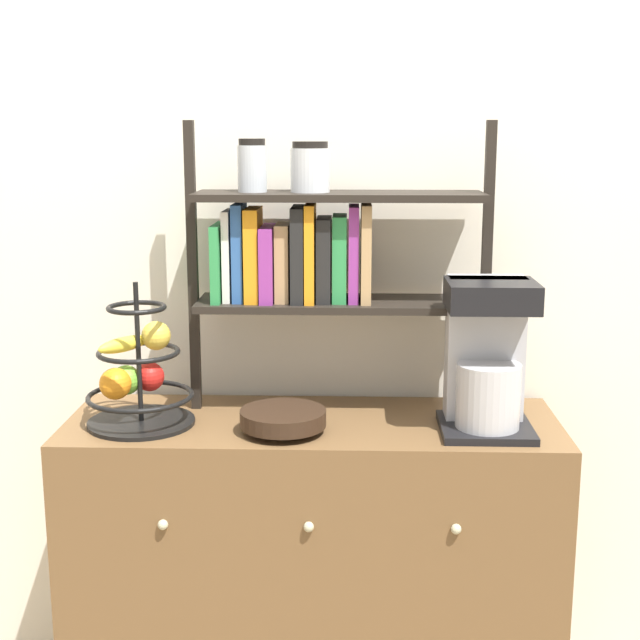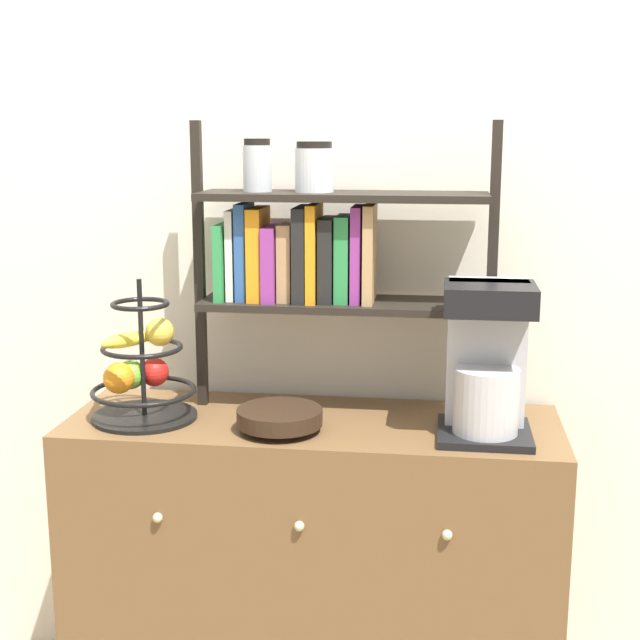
{
  "view_description": "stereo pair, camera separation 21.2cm",
  "coord_description": "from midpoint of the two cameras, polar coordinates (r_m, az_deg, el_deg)",
  "views": [
    {
      "loc": [
        0.09,
        -1.87,
        1.51
      ],
      "look_at": [
        0.02,
        0.21,
        1.07
      ],
      "focal_mm": 50.0,
      "sensor_mm": 36.0,
      "label": 1
    },
    {
      "loc": [
        0.3,
        -1.85,
        1.51
      ],
      "look_at": [
        0.02,
        0.21,
        1.07
      ],
      "focal_mm": 50.0,
      "sensor_mm": 36.0,
      "label": 2
    }
  ],
  "objects": [
    {
      "name": "wooden_bowl",
      "position": [
        2.1,
        -5.29,
        -6.38
      ],
      "size": [
        0.2,
        0.2,
        0.05
      ],
      "color": "black",
      "rests_on": "sideboard"
    },
    {
      "name": "coffee_maker",
      "position": [
        2.1,
        7.82,
        -2.4
      ],
      "size": [
        0.21,
        0.21,
        0.36
      ],
      "color": "black",
      "rests_on": "sideboard"
    },
    {
      "name": "wall_back",
      "position": [
        2.34,
        -2.86,
        6.67
      ],
      "size": [
        7.0,
        0.05,
        2.6
      ],
      "primitive_type": "cube",
      "color": "silver",
      "rests_on": "ground_plane"
    },
    {
      "name": "sideboard",
      "position": [
        2.35,
        -3.15,
        -16.02
      ],
      "size": [
        1.21,
        0.43,
        0.82
      ],
      "color": "brown",
      "rests_on": "ground_plane"
    },
    {
      "name": "shelf_hutch",
      "position": [
        2.19,
        -3.59,
        4.66
      ],
      "size": [
        0.75,
        0.2,
        0.72
      ],
      "color": "black",
      "rests_on": "sideboard"
    },
    {
      "name": "fruit_stand",
      "position": [
        2.2,
        -14.35,
        -3.59
      ],
      "size": [
        0.26,
        0.26,
        0.35
      ],
      "color": "black",
      "rests_on": "sideboard"
    }
  ]
}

